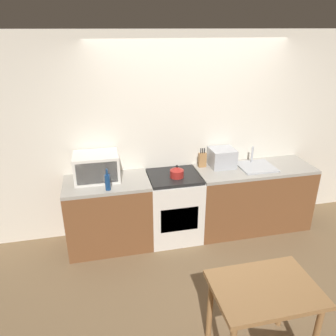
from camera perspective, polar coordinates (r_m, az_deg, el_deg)
name	(u,v)px	position (r m, az deg, el deg)	size (l,w,h in m)	color
ground_plane	(211,269)	(4.07, 7.47, -16.96)	(16.00, 16.00, 0.00)	brown
wall_back	(188,135)	(4.35, 3.47, 5.70)	(10.00, 0.06, 2.60)	silver
counter_left_run	(109,214)	(4.24, -10.27, -7.83)	(1.03, 0.62, 0.90)	brown
counter_right_run	(252,197)	(4.69, 14.38, -4.96)	(1.57, 0.62, 0.90)	brown
stove_range	(174,206)	(4.33, 1.01, -6.71)	(0.66, 0.62, 0.90)	silver
kettle	(177,172)	(4.05, 1.55, -0.70)	(0.17, 0.17, 0.16)	maroon
microwave	(96,167)	(4.04, -12.35, 0.18)	(0.53, 0.39, 0.33)	silver
bottle	(108,182)	(3.78, -10.48, -2.38)	(0.06, 0.06, 0.26)	navy
knife_block	(202,160)	(4.36, 5.99, 1.45)	(0.10, 0.06, 0.26)	#9E7042
toaster_oven	(222,158)	(4.40, 9.42, 1.77)	(0.32, 0.30, 0.25)	#ADAFB5
sink_basin	(256,166)	(4.51, 15.10, 0.32)	(0.45, 0.43, 0.24)	#ADAFB5
dining_table	(264,299)	(2.91, 16.31, -20.99)	(0.83, 0.59, 0.75)	#9E7042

